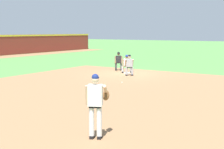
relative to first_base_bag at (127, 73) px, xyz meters
The scene contains 8 objects.
ground_plane 0.04m from the first_base_bag, ahead, with size 160.00×160.00×0.00m, color #518942.
infield_dirt_patch 6.91m from the first_base_bag, 153.60° to the right, with size 18.00×18.00×0.01m, color #936B47.
first_base_bag is the anchor object (origin of this frame).
baseball 4.15m from the first_base_bag, 154.11° to the right, with size 0.07×0.07×0.07m, color white.
pitcher 13.82m from the first_base_bag, 153.53° to the right, with size 0.83×0.59×1.86m.
first_baseman 0.82m from the first_base_bag, 33.02° to the left, with size 0.83×1.00×1.34m.
baserunner 1.25m from the first_base_bag, 141.46° to the right, with size 0.66×0.68×1.46m.
umpire 2.09m from the first_base_bag, 50.28° to the left, with size 0.62×0.68×1.46m.
Camera 1 is at (-19.29, -11.17, 3.03)m, focal length 50.00 mm.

